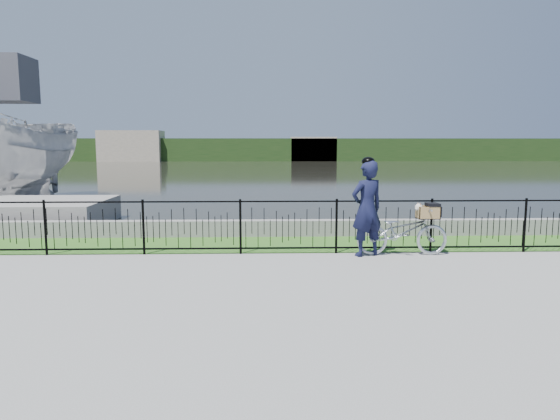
{
  "coord_description": "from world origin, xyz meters",
  "views": [
    {
      "loc": [
        -0.49,
        -8.62,
        2.28
      ],
      "look_at": [
        -0.2,
        1.0,
        1.0
      ],
      "focal_mm": 32.0,
      "sensor_mm": 36.0,
      "label": 1
    }
  ],
  "objects": [
    {
      "name": "far_building_left",
      "position": [
        -18.0,
        58.0,
        2.0
      ],
      "size": [
        8.0,
        4.0,
        4.0
      ],
      "primitive_type": "cube",
      "color": "#A29582",
      "rests_on": "ground"
    },
    {
      "name": "grass_strip",
      "position": [
        0.0,
        2.6,
        0.0
      ],
      "size": [
        60.0,
        2.0,
        0.01
      ],
      "primitive_type": "cube",
      "color": "#356720",
      "rests_on": "ground"
    },
    {
      "name": "ground",
      "position": [
        0.0,
        0.0,
        0.0
      ],
      "size": [
        120.0,
        120.0,
        0.0
      ],
      "primitive_type": "plane",
      "color": "gray",
      "rests_on": "ground"
    },
    {
      "name": "bicycle_rig",
      "position": [
        2.34,
        1.4,
        0.5
      ],
      "size": [
        1.87,
        0.65,
        1.09
      ],
      "color": "#B1B7BE",
      "rests_on": "ground"
    },
    {
      "name": "boat_near",
      "position": [
        -9.98,
        9.9,
        1.91
      ],
      "size": [
        4.06,
        9.43,
        5.36
      ],
      "color": "beige",
      "rests_on": "water"
    },
    {
      "name": "far_treeline",
      "position": [
        0.0,
        60.0,
        1.5
      ],
      "size": [
        120.0,
        6.0,
        3.0
      ],
      "primitive_type": "cube",
      "color": "#223B16",
      "rests_on": "ground"
    },
    {
      "name": "quay_wall",
      "position": [
        0.0,
        3.6,
        0.2
      ],
      "size": [
        60.0,
        0.3,
        0.4
      ],
      "primitive_type": "cube",
      "color": "gray",
      "rests_on": "ground"
    },
    {
      "name": "cyclist",
      "position": [
        1.58,
        1.35,
        0.99
      ],
      "size": [
        0.84,
        0.71,
        2.02
      ],
      "color": "black",
      "rests_on": "ground"
    },
    {
      "name": "far_building_right",
      "position": [
        6.0,
        58.5,
        1.6
      ],
      "size": [
        6.0,
        3.0,
        3.2
      ],
      "primitive_type": "cube",
      "color": "#A29582",
      "rests_on": "ground"
    },
    {
      "name": "fence",
      "position": [
        0.0,
        1.6,
        0.58
      ],
      "size": [
        14.0,
        0.06,
        1.15
      ],
      "primitive_type": null,
      "color": "black",
      "rests_on": "ground"
    },
    {
      "name": "water",
      "position": [
        0.0,
        33.0,
        0.0
      ],
      "size": [
        120.0,
        120.0,
        0.0
      ],
      "primitive_type": "plane",
      "color": "black",
      "rests_on": "ground"
    }
  ]
}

